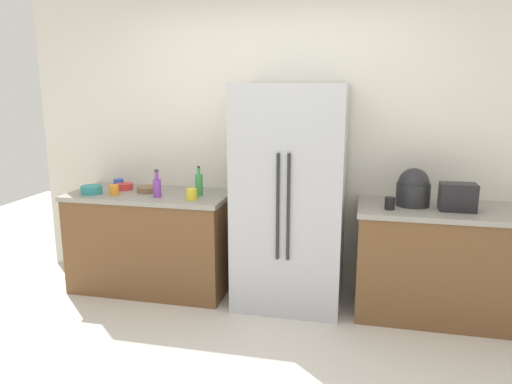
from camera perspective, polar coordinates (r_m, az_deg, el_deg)
kitchen_back_panel at (r=4.27m, az=3.11°, el=6.20°), size 4.69×0.10×2.66m
counter_left at (r=4.42m, az=-12.25°, el=-5.66°), size 1.41×0.68×0.88m
counter_right at (r=4.08m, az=21.74°, el=-7.79°), size 1.41×0.68×0.88m
refrigerator at (r=3.92m, az=4.08°, el=-0.63°), size 0.87×0.70×1.82m
toaster at (r=3.88m, az=22.88°, el=-0.56°), size 0.26×0.16×0.21m
rice_cooker at (r=3.92m, az=18.22°, el=0.41°), size 0.26×0.26×0.30m
bottle_a at (r=4.10m, az=-11.69°, el=0.63°), size 0.07×0.07×0.24m
bottle_b at (r=4.12m, az=-6.80°, el=0.94°), size 0.07×0.07×0.25m
cup_a at (r=3.76m, az=15.63°, el=-1.30°), size 0.08×0.08×0.09m
cup_b at (r=4.62m, az=-16.04°, el=1.04°), size 0.09×0.09×0.08m
cup_c at (r=4.29m, az=-16.54°, el=0.25°), size 0.08×0.08×0.09m
cup_d at (r=3.97m, az=-7.67°, el=-0.27°), size 0.09×0.09×0.09m
bowl_a at (r=4.49m, az=-15.37°, el=0.64°), size 0.15×0.15×0.06m
bowl_b at (r=4.34m, az=-12.76°, el=0.32°), size 0.19×0.19×0.05m
bowl_c at (r=4.40m, az=-18.98°, el=0.26°), size 0.18×0.18×0.07m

